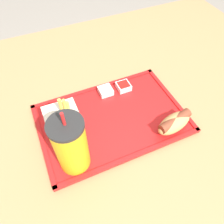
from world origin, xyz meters
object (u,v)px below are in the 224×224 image
at_px(sauce_cup_ketchup, 123,86).
at_px(sauce_cup_mayo, 105,91).
at_px(soda_cup, 71,145).
at_px(hot_dog_far, 174,122).
at_px(fries_carton, 63,120).

bearing_deg(sauce_cup_ketchup, sauce_cup_mayo, -4.90).
bearing_deg(soda_cup, sauce_cup_ketchup, -140.26).
height_order(hot_dog_far, fries_carton, fries_carton).
bearing_deg(sauce_cup_mayo, hot_dog_far, 121.13).
relative_size(fries_carton, sauce_cup_mayo, 2.99).
height_order(hot_dog_far, sauce_cup_ketchup, hot_dog_far).
relative_size(soda_cup, sauce_cup_ketchup, 4.72).
xyz_separation_m(hot_dog_far, fries_carton, (0.28, -0.12, 0.01)).
height_order(soda_cup, fries_carton, soda_cup).
distance_m(hot_dog_far, fries_carton, 0.31).
xyz_separation_m(soda_cup, hot_dog_far, (-0.29, 0.01, -0.06)).
height_order(soda_cup, hot_dog_far, soda_cup).
relative_size(fries_carton, sauce_cup_ketchup, 2.99).
xyz_separation_m(fries_carton, sauce_cup_mayo, (-0.16, -0.08, -0.03)).
bearing_deg(sauce_cup_mayo, sauce_cup_ketchup, 175.10).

